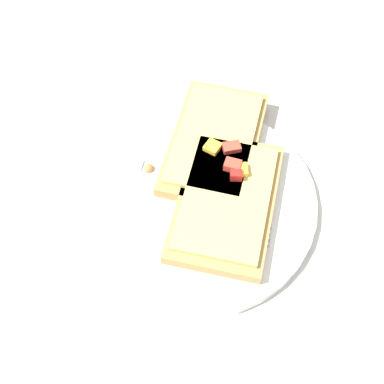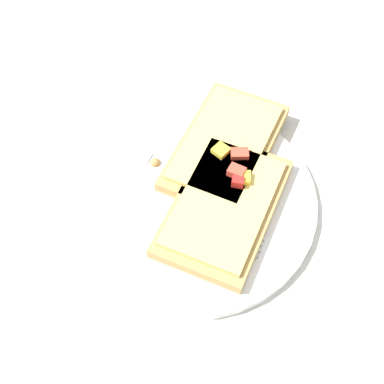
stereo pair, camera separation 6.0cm
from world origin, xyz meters
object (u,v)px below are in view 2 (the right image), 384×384
plate (192,200)px  knife (157,163)px  pizza_slice_main (224,205)px  pizza_slice_corner (226,146)px  fork (178,219)px

plate → knife: 0.06m
plate → knife: bearing=112.2°
pizza_slice_main → pizza_slice_corner: (0.03, 0.08, -0.00)m
fork → pizza_slice_main: bearing=36.0°
knife → fork: bearing=-48.2°
pizza_slice_main → pizza_slice_corner: bearing=-159.5°
plate → pizza_slice_main: bearing=-45.7°
fork → pizza_slice_corner: (0.08, 0.07, 0.01)m
knife → pizza_slice_corner: size_ratio=0.91×
pizza_slice_main → pizza_slice_corner: size_ratio=1.01×
pizza_slice_main → pizza_slice_corner: same height
fork → pizza_slice_main: 0.05m
fork → pizza_slice_main: size_ratio=0.90×
plate → pizza_slice_corner: (0.06, 0.05, 0.02)m
fork → knife: bearing=129.4°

